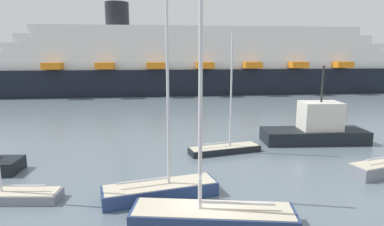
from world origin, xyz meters
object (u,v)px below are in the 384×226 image
object	(u,v)px
sailboat_3	(10,193)
cruise_ship	(199,65)
sailboat_1	(225,147)
fishing_boat_1	(316,128)
sailboat_2	(160,188)
sailboat_4	(213,214)

from	to	relation	value
sailboat_3	cruise_ship	world-z (taller)	cruise_ship
sailboat_1	fishing_boat_1	xyz separation A→B (m)	(8.64, 2.22, 0.83)
sailboat_2	sailboat_4	xyz separation A→B (m)	(2.38, -3.24, 0.07)
sailboat_3	sailboat_4	xyz separation A→B (m)	(10.47, -3.68, 0.21)
sailboat_1	sailboat_3	size ratio (longest dim) A/B	1.09
sailboat_4	fishing_boat_1	distance (m)	17.42
sailboat_4	cruise_ship	size ratio (longest dim) A/B	0.14
fishing_boat_1	sailboat_3	bearing A→B (deg)	-153.86
sailboat_4	cruise_ship	distance (m)	51.26
sailboat_1	fishing_boat_1	distance (m)	8.96
sailboat_1	sailboat_4	world-z (taller)	sailboat_4
sailboat_2	sailboat_3	distance (m)	8.10
sailboat_4	fishing_boat_1	bearing A→B (deg)	-121.28
sailboat_4	sailboat_1	bearing A→B (deg)	-94.53
sailboat_3	fishing_boat_1	bearing A→B (deg)	-151.10
sailboat_1	sailboat_2	distance (m)	9.25
sailboat_2	sailboat_3	bearing A→B (deg)	163.99
sailboat_1	cruise_ship	world-z (taller)	cruise_ship
sailboat_3	sailboat_4	size ratio (longest dim) A/B	0.69
sailboat_1	sailboat_3	xyz separation A→B (m)	(-13.22, -7.27, -0.03)
sailboat_3	fishing_boat_1	xyz separation A→B (m)	(21.86, 9.49, 0.86)
sailboat_1	sailboat_3	world-z (taller)	sailboat_1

